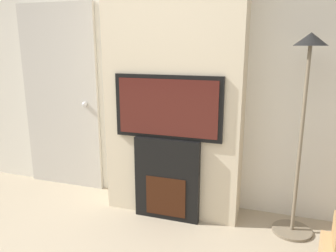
% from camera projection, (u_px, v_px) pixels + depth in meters
% --- Properties ---
extents(wall_back, '(6.00, 0.06, 2.70)m').
position_uv_depth(wall_back, '(181.00, 72.00, 3.22)').
color(wall_back, silver).
rests_on(wall_back, ground_plane).
extents(chimney_breast, '(1.28, 0.38, 2.70)m').
position_uv_depth(chimney_breast, '(175.00, 74.00, 3.02)').
color(chimney_breast, beige).
rests_on(chimney_breast, ground_plane).
extents(fireplace, '(0.62, 0.15, 0.78)m').
position_uv_depth(fireplace, '(168.00, 179.00, 3.07)').
color(fireplace, black).
rests_on(fireplace, ground_plane).
extents(television, '(0.99, 0.07, 0.57)m').
position_uv_depth(television, '(168.00, 107.00, 2.91)').
color(television, black).
rests_on(television, fireplace).
extents(floor_lamp, '(0.34, 0.34, 1.70)m').
position_uv_depth(floor_lamp, '(304.00, 108.00, 2.63)').
color(floor_lamp, '#726651').
rests_on(floor_lamp, ground_plane).
extents(entry_door, '(0.95, 0.09, 2.05)m').
position_uv_depth(entry_door, '(61.00, 99.00, 3.68)').
color(entry_door, '#BCB7AD').
rests_on(entry_door, ground_plane).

